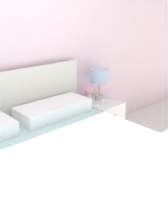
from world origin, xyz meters
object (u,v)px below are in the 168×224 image
at_px(nightstand, 101,120).
at_px(flower_vase, 89,93).
at_px(bed, 62,182).
at_px(teacup, 103,102).
at_px(table_lamp, 100,78).

bearing_deg(nightstand, flower_vase, 154.41).
bearing_deg(bed, flower_vase, 36.84).
xyz_separation_m(bed, flower_vase, (1.05, 0.79, 0.35)).
relative_size(bed, teacup, 17.19).
height_order(bed, table_lamp, bed).
relative_size(bed, flower_vase, 9.37).
xyz_separation_m(nightstand, table_lamp, (0.04, 0.09, 0.54)).
bearing_deg(table_lamp, teacup, -118.05).
distance_m(nightstand, teacup, 0.29).
bearing_deg(nightstand, bed, -149.29).
height_order(table_lamp, flower_vase, table_lamp).
bearing_deg(table_lamp, flower_vase, -174.84).
bearing_deg(bed, teacup, 29.21).
relative_size(bed, table_lamp, 5.27).
bearing_deg(teacup, nightstand, 59.33).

